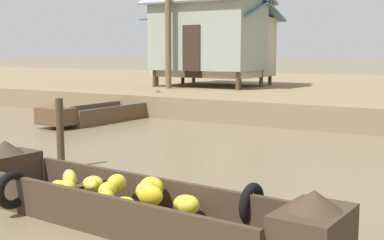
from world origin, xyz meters
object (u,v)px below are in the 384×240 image
(cargo_boat_upstream, at_px, (113,111))
(stilt_house_mid_left, at_px, (208,34))
(stilt_house_left, at_px, (214,45))
(banana_boat, at_px, (125,201))
(mooring_post, at_px, (60,133))

(cargo_boat_upstream, bearing_deg, stilt_house_mid_left, 88.76)
(stilt_house_left, bearing_deg, cargo_boat_upstream, -89.64)
(banana_boat, relative_size, mooring_post, 4.26)
(banana_boat, distance_m, stilt_house_mid_left, 15.56)
(stilt_house_left, xyz_separation_m, stilt_house_mid_left, (0.17, -0.88, 0.47))
(banana_boat, height_order, mooring_post, mooring_post)
(cargo_boat_upstream, distance_m, stilt_house_mid_left, 6.59)
(stilt_house_mid_left, bearing_deg, stilt_house_left, 101.21)
(stilt_house_left, relative_size, mooring_post, 3.82)
(cargo_boat_upstream, height_order, stilt_house_left, stilt_house_left)
(stilt_house_left, distance_m, mooring_post, 13.53)
(cargo_boat_upstream, bearing_deg, mooring_post, -58.34)
(cargo_boat_upstream, distance_m, stilt_house_left, 7.24)
(banana_boat, height_order, stilt_house_left, stilt_house_left)
(stilt_house_mid_left, bearing_deg, mooring_post, -73.50)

